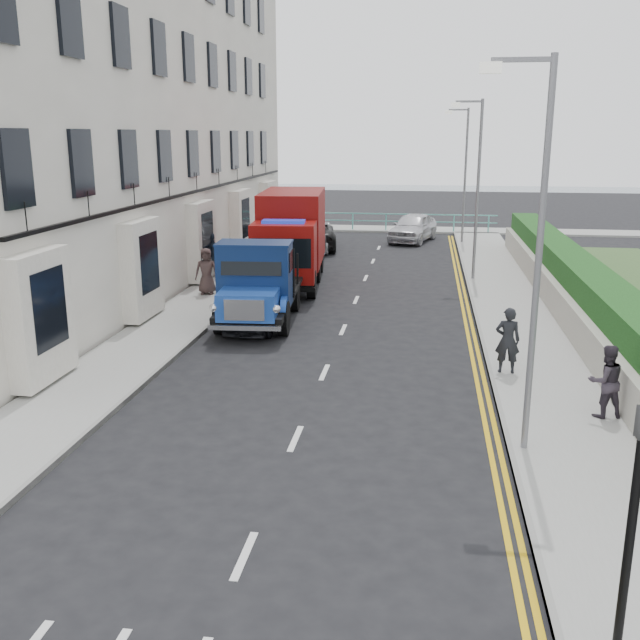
{
  "coord_description": "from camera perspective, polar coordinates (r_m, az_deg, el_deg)",
  "views": [
    {
      "loc": [
        2.34,
        -14.58,
        5.75
      ],
      "look_at": [
        -0.08,
        1.78,
        1.4
      ],
      "focal_mm": 40.0,
      "sensor_mm": 36.0,
      "label": 1
    }
  ],
  "objects": [
    {
      "name": "pedestrian_west_near",
      "position": [
        28.78,
        -8.58,
        5.11
      ],
      "size": [
        1.11,
        0.61,
        1.8
      ],
      "primitive_type": "imported",
      "rotation": [
        0.0,
        0.0,
        3.31
      ],
      "color": "#1C2532",
      "rests_on": "pavement_west"
    },
    {
      "name": "pedestrian_east_far",
      "position": [
        15.59,
        21.9,
        -4.56
      ],
      "size": [
        0.86,
        0.75,
        1.52
      ],
      "primitive_type": "imported",
      "rotation": [
        0.0,
        0.0,
        3.41
      ],
      "color": "#322B35",
      "rests_on": "pavement_east"
    },
    {
      "name": "parked_car_mid",
      "position": [
        27.19,
        -4.36,
        4.0
      ],
      "size": [
        1.73,
        4.35,
        1.41
      ],
      "primitive_type": "imported",
      "rotation": [
        0.0,
        0.0,
        -0.06
      ],
      "color": "#517BAE",
      "rests_on": "ground"
    },
    {
      "name": "red_lorry",
      "position": [
        27.95,
        -2.32,
        6.77
      ],
      "size": [
        2.88,
        6.93,
        3.54
      ],
      "rotation": [
        0.0,
        0.0,
        0.09
      ],
      "color": "black",
      "rests_on": "ground"
    },
    {
      "name": "parked_car_front",
      "position": [
        21.71,
        -4.98,
        0.99
      ],
      "size": [
        1.58,
        3.63,
        1.22
      ],
      "primitive_type": "imported",
      "rotation": [
        0.0,
        0.0,
        -0.04
      ],
      "color": "black",
      "rests_on": "ground"
    },
    {
      "name": "garden_east",
      "position": [
        24.56,
        19.7,
        2.47
      ],
      "size": [
        1.45,
        28.0,
        1.75
      ],
      "color": "#B2AD9E",
      "rests_on": "ground"
    },
    {
      "name": "lamp_far",
      "position": [
        38.66,
        11.38,
        11.86
      ],
      "size": [
        1.23,
        0.18,
        7.0
      ],
      "color": "slate",
      "rests_on": "ground"
    },
    {
      "name": "bedford_lorry",
      "position": [
        21.63,
        -5.12,
        2.52
      ],
      "size": [
        2.56,
        5.62,
        2.59
      ],
      "rotation": [
        0.0,
        0.0,
        0.08
      ],
      "color": "black",
      "rests_on": "ground"
    },
    {
      "name": "seafront_railing",
      "position": [
        43.15,
        5.3,
        7.8
      ],
      "size": [
        13.0,
        0.08,
        1.11
      ],
      "color": "#59B2A5",
      "rests_on": "ground"
    },
    {
      "name": "promenade",
      "position": [
        44.01,
        5.35,
        7.24
      ],
      "size": [
        30.0,
        2.5,
        0.12
      ],
      "primitive_type": "cube",
      "color": "gray",
      "rests_on": "ground"
    },
    {
      "name": "pedestrian_east_near",
      "position": [
        17.69,
        14.78,
        -1.57
      ],
      "size": [
        0.6,
        0.4,
        1.62
      ],
      "primitive_type": "imported",
      "rotation": [
        0.0,
        0.0,
        3.12
      ],
      "color": "black",
      "rests_on": "pavement_east"
    },
    {
      "name": "traffic_signal",
      "position": [
        8.29,
        23.88,
        -12.95
      ],
      "size": [
        0.16,
        0.2,
        3.1
      ],
      "color": "black",
      "rests_on": "ground"
    },
    {
      "name": "sea_plane",
      "position": [
        74.83,
        6.71,
        10.23
      ],
      "size": [
        120.0,
        120.0,
        0.0
      ],
      "primitive_type": "plane",
      "color": "#4D5C69",
      "rests_on": "ground"
    },
    {
      "name": "pavement_east",
      "position": [
        24.43,
        15.14,
        0.75
      ],
      "size": [
        2.6,
        38.0,
        0.12
      ],
      "primitive_type": "cube",
      "color": "gray",
      "rests_on": "ground"
    },
    {
      "name": "lamp_near",
      "position": [
        12.83,
        16.66,
        6.28
      ],
      "size": [
        1.23,
        0.18,
        7.0
      ],
      "color": "slate",
      "rests_on": "ground"
    },
    {
      "name": "lamp_mid",
      "position": [
        28.69,
        12.3,
        10.91
      ],
      "size": [
        1.23,
        0.18,
        7.0
      ],
      "color": "slate",
      "rests_on": "ground"
    },
    {
      "name": "seafront_car_right",
      "position": [
        39.45,
        7.44,
        7.37
      ],
      "size": [
        2.93,
        4.85,
        1.55
      ],
      "primitive_type": "imported",
      "rotation": [
        0.0,
        0.0,
        -0.26
      ],
      "color": "silver",
      "rests_on": "ground"
    },
    {
      "name": "ground",
      "position": [
        15.84,
        -0.67,
        -6.54
      ],
      "size": [
        120.0,
        120.0,
        0.0
      ],
      "primitive_type": "plane",
      "color": "black",
      "rests_on": "ground"
    },
    {
      "name": "terrace_west",
      "position": [
        30.03,
        -15.43,
        16.94
      ],
      "size": [
        6.31,
        30.2,
        14.25
      ],
      "color": "silver",
      "rests_on": "ground"
    },
    {
      "name": "seafront_car_left",
      "position": [
        36.84,
        -0.78,
        6.93
      ],
      "size": [
        3.34,
        5.72,
        1.49
      ],
      "primitive_type": "imported",
      "rotation": [
        0.0,
        0.0,
        3.31
      ],
      "color": "black",
      "rests_on": "ground"
    },
    {
      "name": "pavement_west",
      "position": [
        25.4,
        -9.08,
        1.61
      ],
      "size": [
        2.4,
        38.0,
        0.12
      ],
      "primitive_type": "cube",
      "color": "gray",
      "rests_on": "ground"
    },
    {
      "name": "parked_car_rear",
      "position": [
        33.35,
        -1.4,
        6.13
      ],
      "size": [
        2.17,
        5.26,
        1.52
      ],
      "primitive_type": "imported",
      "rotation": [
        0.0,
        0.0,
        -0.01
      ],
      "color": "#AAABAF",
      "rests_on": "ground"
    },
    {
      "name": "pedestrian_west_far",
      "position": [
        25.92,
        -9.07,
        3.88
      ],
      "size": [
        0.89,
        0.66,
        1.66
      ],
      "primitive_type": "imported",
      "rotation": [
        0.0,
        0.0,
        0.18
      ],
      "color": "#3E2E2D",
      "rests_on": "pavement_west"
    }
  ]
}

